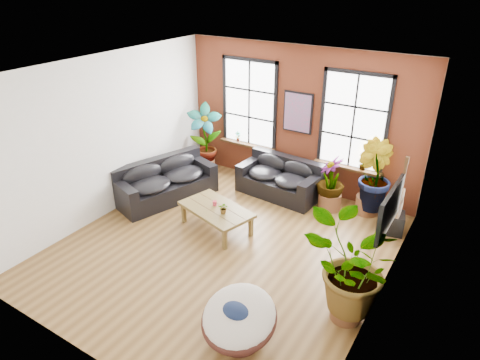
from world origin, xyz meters
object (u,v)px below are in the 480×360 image
object	(u,v)px
coffee_table	(216,210)
papasan_chair	(239,319)
sofa_back	(280,179)
sofa_left	(165,182)

from	to	relation	value
coffee_table	papasan_chair	size ratio (longest dim) A/B	1.46
sofa_back	coffee_table	distance (m)	2.17
sofa_back	papasan_chair	size ratio (longest dim) A/B	1.72
sofa_left	papasan_chair	distance (m)	4.83
sofa_left	coffee_table	distance (m)	1.91
sofa_back	papasan_chair	bearing A→B (deg)	-65.33
coffee_table	papasan_chair	distance (m)	3.13
sofa_left	coffee_table	size ratio (longest dim) A/B	1.47
sofa_left	sofa_back	bearing A→B (deg)	-35.92
sofa_back	sofa_left	bearing A→B (deg)	-139.24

